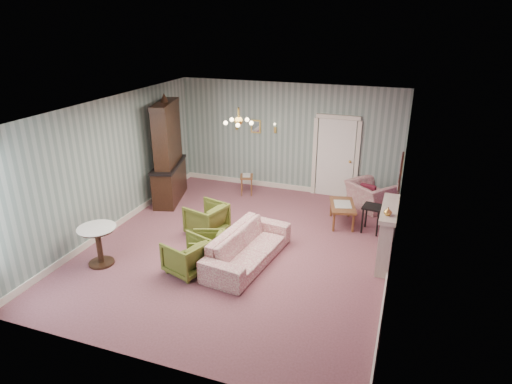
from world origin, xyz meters
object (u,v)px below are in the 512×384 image
at_px(wingback_chair, 371,191).
at_px(pedestal_table, 99,246).
at_px(sofa_chintz, 248,242).
at_px(olive_chair_c, 207,217).
at_px(olive_chair_a, 187,255).
at_px(olive_chair_b, 208,247).
at_px(side_table_black, 372,219).
at_px(fireplace, 387,235).
at_px(coffee_table, 342,214).
at_px(dresser, 167,150).

bearing_deg(wingback_chair, pedestal_table, 85.09).
relative_size(sofa_chintz, pedestal_table, 2.82).
height_order(olive_chair_c, wingback_chair, wingback_chair).
xyz_separation_m(olive_chair_a, olive_chair_b, (0.21, 0.44, -0.03)).
height_order(olive_chair_a, side_table_black, olive_chair_a).
bearing_deg(pedestal_table, olive_chair_c, 53.57).
xyz_separation_m(olive_chair_a, fireplace, (3.44, 1.64, 0.22)).
bearing_deg(wingback_chair, olive_chair_b, 95.21).
height_order(fireplace, side_table_black, fireplace).
relative_size(olive_chair_b, sofa_chintz, 0.30).
height_order(wingback_chair, coffee_table, wingback_chair).
bearing_deg(coffee_table, pedestal_table, -140.66).
relative_size(olive_chair_a, fireplace, 0.52).
bearing_deg(olive_chair_c, fireplace, 106.80).
distance_m(olive_chair_a, coffee_table, 3.86).
xyz_separation_m(wingback_chair, side_table_black, (0.17, -1.33, -0.14)).
distance_m(wingback_chair, dresser, 5.17).
bearing_deg(side_table_black, olive_chair_b, -139.83).
height_order(olive_chair_b, side_table_black, olive_chair_b).
xyz_separation_m(olive_chair_c, pedestal_table, (-1.37, -1.86, 0.01)).
height_order(olive_chair_c, fireplace, fireplace).
bearing_deg(sofa_chintz, side_table_black, -37.56).
relative_size(side_table_black, pedestal_table, 0.79).
bearing_deg(olive_chair_a, dresser, -126.45).
relative_size(sofa_chintz, fireplace, 1.59).
relative_size(fireplace, coffee_table, 1.46).
relative_size(olive_chair_b, side_table_black, 1.06).
xyz_separation_m(fireplace, pedestal_table, (-5.15, -1.95, -0.19)).
distance_m(olive_chair_a, wingback_chair, 5.07).
distance_m(dresser, coffee_table, 4.58).
height_order(olive_chair_b, fireplace, fireplace).
height_order(fireplace, pedestal_table, fireplace).
distance_m(sofa_chintz, pedestal_table, 2.84).
distance_m(olive_chair_b, side_table_black, 3.72).
xyz_separation_m(olive_chair_a, wingback_chair, (2.88, 4.17, 0.09)).
height_order(sofa_chintz, wingback_chair, wingback_chair).
bearing_deg(wingback_chair, fireplace, 143.11).
distance_m(dresser, pedestal_table, 3.46).
xyz_separation_m(olive_chair_c, dresser, (-1.73, 1.45, 0.96)).
distance_m(olive_chair_b, dresser, 3.58).
relative_size(dresser, pedestal_table, 3.42).
xyz_separation_m(olive_chair_c, side_table_black, (3.40, 1.29, -0.07)).
bearing_deg(olive_chair_b, dresser, -157.54).
height_order(olive_chair_b, coffee_table, olive_chair_b).
height_order(olive_chair_a, dresser, dresser).
xyz_separation_m(olive_chair_a, dresser, (-2.07, 3.00, 0.99)).
bearing_deg(olive_chair_a, wingback_chair, 164.24).
xyz_separation_m(coffee_table, side_table_black, (0.69, -0.20, 0.07)).
xyz_separation_m(side_table_black, pedestal_table, (-4.77, -3.15, 0.08)).
distance_m(olive_chair_c, side_table_black, 3.63).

